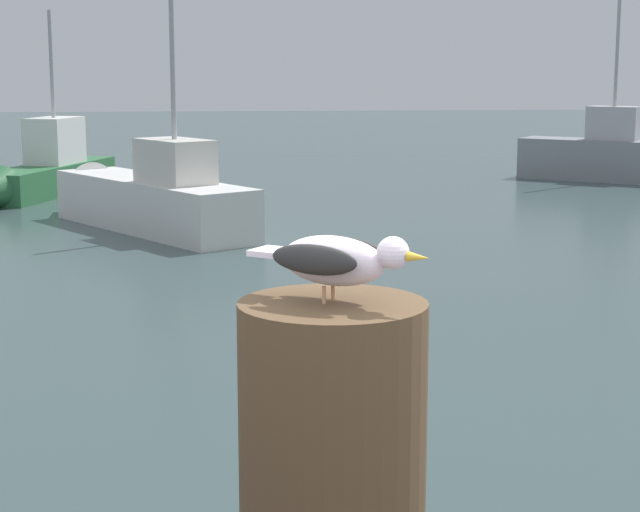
{
  "coord_description": "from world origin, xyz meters",
  "views": [
    {
      "loc": [
        -0.64,
        -2.35,
        2.67
      ],
      "look_at": [
        -0.4,
        -0.01,
        2.25
      ],
      "focal_mm": 60.56,
      "sensor_mm": 36.0,
      "label": 1
    }
  ],
  "objects_px": {
    "mooring_post": "(332,488)",
    "boat_grey": "(633,157)",
    "boat_white": "(141,197)",
    "boat_green": "(42,172)",
    "seagull": "(336,259)"
  },
  "relations": [
    {
      "from": "boat_white",
      "to": "boat_grey",
      "type": "bearing_deg",
      "value": 28.73
    },
    {
      "from": "boat_grey",
      "to": "boat_green",
      "type": "height_order",
      "value": "boat_grey"
    },
    {
      "from": "mooring_post",
      "to": "boat_white",
      "type": "xyz_separation_m",
      "value": [
        -1.36,
        15.7,
        -1.29
      ]
    },
    {
      "from": "boat_grey",
      "to": "boat_green",
      "type": "bearing_deg",
      "value": -174.43
    },
    {
      "from": "boat_grey",
      "to": "boat_white",
      "type": "distance_m",
      "value": 12.2
    },
    {
      "from": "mooring_post",
      "to": "boat_white",
      "type": "bearing_deg",
      "value": 94.96
    },
    {
      "from": "seagull",
      "to": "boat_green",
      "type": "bearing_deg",
      "value": 100.17
    },
    {
      "from": "seagull",
      "to": "boat_grey",
      "type": "height_order",
      "value": "boat_grey"
    },
    {
      "from": "mooring_post",
      "to": "seagull",
      "type": "distance_m",
      "value": 0.48
    },
    {
      "from": "seagull",
      "to": "boat_green",
      "type": "distance_m",
      "value": 20.71
    },
    {
      "from": "mooring_post",
      "to": "boat_grey",
      "type": "xyz_separation_m",
      "value": [
        9.34,
        21.57,
        -1.24
      ]
    },
    {
      "from": "mooring_post",
      "to": "boat_grey",
      "type": "relative_size",
      "value": 0.15
    },
    {
      "from": "seagull",
      "to": "boat_grey",
      "type": "bearing_deg",
      "value": 66.6
    },
    {
      "from": "boat_green",
      "to": "boat_white",
      "type": "bearing_deg",
      "value": -63.67
    },
    {
      "from": "mooring_post",
      "to": "boat_white",
      "type": "relative_size",
      "value": 0.15
    }
  ]
}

